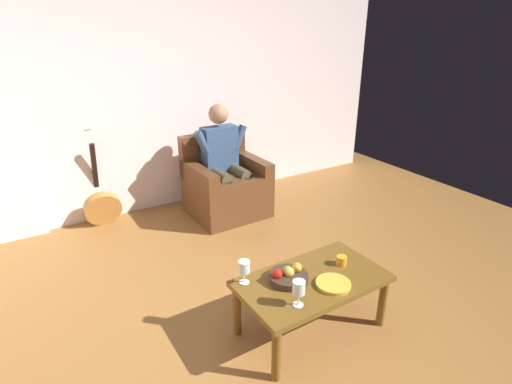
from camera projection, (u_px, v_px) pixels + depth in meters
ground_plane at (265, 346)px, 2.80m from camera, size 7.51×7.51×0.00m
wall_back at (134, 97)px, 4.39m from camera, size 6.66×0.06×2.63m
armchair at (225, 187)px, 4.65m from camera, size 0.83×0.77×0.90m
person_seated at (224, 157)px, 4.51m from camera, size 0.66×0.56×1.25m
coffee_table at (312, 286)px, 2.82m from camera, size 1.05×0.60×0.43m
guitar at (102, 205)px, 4.40m from camera, size 0.39×0.34×1.04m
radiator at (11, 211)px, 4.07m from camera, size 0.59×0.06×0.64m
wine_glass_near at (244, 268)px, 2.71m from camera, size 0.08×0.08×0.17m
wine_glass_far at (299, 289)px, 2.49m from camera, size 0.08×0.08×0.18m
fruit_bowl at (288, 276)px, 2.77m from camera, size 0.27×0.27×0.11m
decorative_dish at (333, 284)px, 2.72m from camera, size 0.24×0.24×0.02m
candle_jar at (341, 260)px, 2.95m from camera, size 0.08×0.08×0.07m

